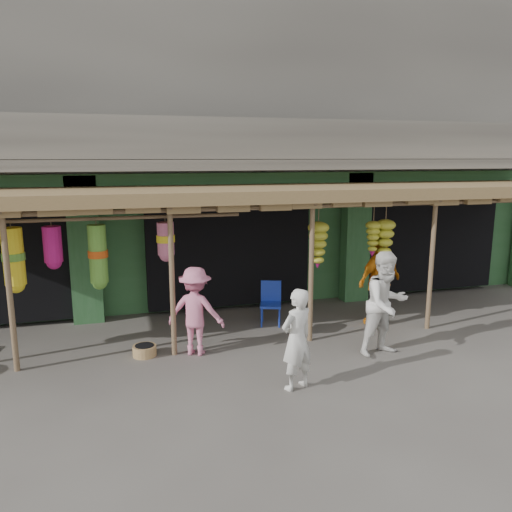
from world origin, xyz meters
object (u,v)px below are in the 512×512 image
object	(u,v)px
blue_chair	(271,300)
person_front	(297,339)
person_vendor	(379,281)
person_right	(386,304)
person_shopper	(196,311)

from	to	relation	value
blue_chair	person_front	bearing A→B (deg)	-81.15
person_front	person_vendor	size ratio (longest dim) A/B	0.83
person_right	person_front	bearing A→B (deg)	-168.56
person_right	person_vendor	bearing A→B (deg)	53.10
person_vendor	person_shopper	world-z (taller)	person_vendor
person_right	person_shopper	size ratio (longest dim) A/B	1.18
person_right	blue_chair	bearing A→B (deg)	112.55
person_vendor	blue_chair	bearing A→B (deg)	-34.50
person_right	person_shopper	distance (m)	3.25
blue_chair	person_vendor	world-z (taller)	person_vendor
person_right	person_shopper	world-z (taller)	person_right
blue_chair	person_front	distance (m)	2.94
person_front	person_vendor	world-z (taller)	person_vendor
blue_chair	person_shopper	distance (m)	2.10
person_vendor	person_front	bearing A→B (deg)	23.62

